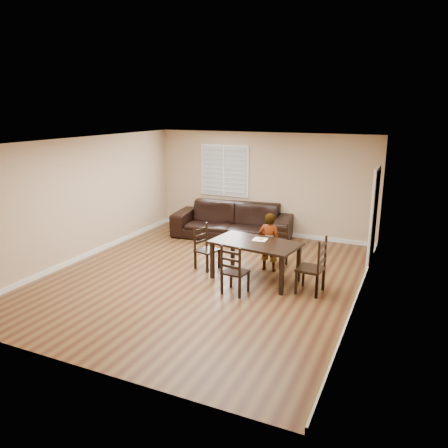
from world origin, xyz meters
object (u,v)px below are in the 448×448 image
at_px(dining_table, 255,246).
at_px(child, 269,242).
at_px(chair_right, 317,269).
at_px(chair_left, 203,248).
at_px(chair_near, 278,246).
at_px(sofa, 232,221).
at_px(chair_far, 232,273).
at_px(donut, 261,239).

relative_size(dining_table, child, 1.44).
xyz_separation_m(dining_table, chair_right, (1.27, -0.17, -0.21)).
bearing_deg(chair_left, chair_near, -43.13).
bearing_deg(child, sofa, -49.02).
bearing_deg(chair_far, sofa, -60.74).
xyz_separation_m(chair_far, sofa, (-1.46, 3.36, 0.02)).
xyz_separation_m(dining_table, chair_left, (-1.25, 0.19, -0.27)).
bearing_deg(child, chair_right, 146.74).
bearing_deg(child, donut, 84.66).
bearing_deg(sofa, dining_table, -64.87).
bearing_deg(chair_near, chair_left, -141.30).
relative_size(child, sofa, 0.41).
xyz_separation_m(chair_right, donut, (-1.22, 0.35, 0.32)).
height_order(donut, sofa, sofa).
relative_size(chair_far, chair_left, 1.01).
bearing_deg(dining_table, chair_right, 0.37).
bearing_deg(chair_far, chair_right, -147.31).
xyz_separation_m(dining_table, chair_near, (0.14, 1.04, -0.28)).
distance_m(dining_table, chair_near, 1.09).
distance_m(chair_far, donut, 1.13).
xyz_separation_m(dining_table, child, (0.08, 0.60, -0.07)).
height_order(chair_near, chair_right, chair_right).
distance_m(dining_table, chair_right, 1.29).
xyz_separation_m(dining_table, donut, (0.05, 0.18, 0.11)).
bearing_deg(chair_left, chair_right, -82.72).
height_order(dining_table, chair_left, chair_left).
distance_m(chair_near, chair_far, 1.93).
height_order(chair_far, chair_right, chair_right).
distance_m(dining_table, sofa, 2.95).
relative_size(chair_near, chair_far, 0.97).
bearing_deg(chair_right, donut, -101.79).
bearing_deg(child, chair_left, 16.88).
relative_size(chair_far, chair_right, 0.89).
height_order(chair_far, donut, chair_far).
xyz_separation_m(chair_right, child, (-1.18, 0.77, 0.14)).
xyz_separation_m(chair_far, chair_right, (1.38, 0.70, 0.05)).
xyz_separation_m(chair_near, chair_far, (-0.26, -1.91, 0.01)).
distance_m(chair_near, chair_left, 1.63).
bearing_deg(dining_table, child, 90.00).
height_order(dining_table, donut, donut).
distance_m(chair_near, chair_right, 1.65).
distance_m(chair_far, chair_right, 1.55).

